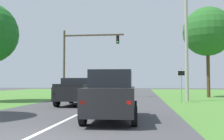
% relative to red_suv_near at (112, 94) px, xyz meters
% --- Properties ---
extents(ground_plane, '(120.00, 120.00, 0.00)m').
position_rel_red_suv_near_xyz_m(ground_plane, '(-1.92, 8.20, -1.08)').
color(ground_plane, '#424244').
extents(lane_centre_stripe, '(0.16, 42.46, 0.01)m').
position_rel_red_suv_near_xyz_m(lane_centre_stripe, '(-1.92, -2.80, -1.07)').
color(lane_centre_stripe, white).
rests_on(lane_centre_stripe, ground_plane).
extents(red_suv_near, '(2.21, 4.95, 2.07)m').
position_rel_red_suv_near_xyz_m(red_suv_near, '(0.00, 0.00, 0.00)').
color(red_suv_near, black).
rests_on(red_suv_near, ground_plane).
extents(pickup_truck_lead, '(2.53, 4.93, 1.89)m').
position_rel_red_suv_near_xyz_m(pickup_truck_lead, '(-3.21, 6.92, -0.10)').
color(pickup_truck_lead, black).
rests_on(pickup_truck_lead, ground_plane).
extents(traffic_light, '(6.93, 0.40, 7.53)m').
position_rel_red_suv_near_xyz_m(traffic_light, '(-5.86, 17.75, 3.86)').
color(traffic_light, brown).
rests_on(traffic_light, ground_plane).
extents(keep_moving_sign, '(0.60, 0.09, 2.68)m').
position_rel_red_suv_near_xyz_m(keep_moving_sign, '(4.28, 10.13, 0.63)').
color(keep_moving_sign, gray).
rests_on(keep_moving_sign, ground_plane).
extents(oak_tree_right, '(5.34, 5.34, 9.85)m').
position_rel_red_suv_near_xyz_m(oak_tree_right, '(8.30, 18.40, 6.08)').
color(oak_tree_right, '#4C351E').
rests_on(oak_tree_right, ground_plane).
extents(crossing_suv_far, '(4.33, 2.16, 1.71)m').
position_rel_red_suv_near_xyz_m(crossing_suv_far, '(-7.18, 21.13, -0.17)').
color(crossing_suv_far, silver).
rests_on(crossing_suv_far, ground_plane).
extents(utility_pole_right, '(0.28, 0.28, 9.93)m').
position_rel_red_suv_near_xyz_m(utility_pole_right, '(5.02, 12.02, 3.89)').
color(utility_pole_right, '#9E998E').
rests_on(utility_pole_right, ground_plane).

